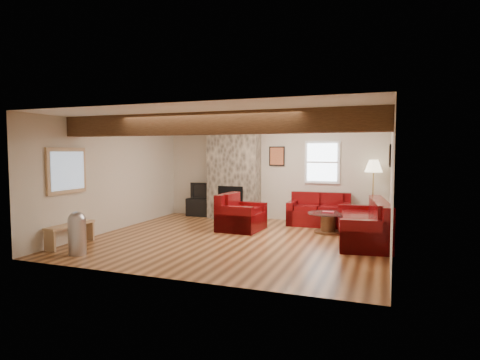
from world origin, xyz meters
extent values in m
plane|color=#552F16|center=(0.00, 0.00, 0.00)|extent=(8.00, 8.00, 0.00)
plane|color=white|center=(0.00, 0.00, 2.50)|extent=(8.00, 8.00, 0.00)
plane|color=beige|center=(0.00, 2.75, 1.25)|extent=(8.00, 0.00, 8.00)
plane|color=beige|center=(0.00, -2.75, 1.25)|extent=(8.00, 0.00, 8.00)
plane|color=beige|center=(-3.00, 0.00, 1.25)|extent=(0.00, 7.50, 7.50)
plane|color=beige|center=(3.00, 0.00, 1.25)|extent=(0.00, 7.50, 7.50)
cube|color=#331E0F|center=(0.00, -1.25, 2.31)|extent=(6.00, 0.36, 0.38)
cube|color=#3D362F|center=(-1.00, 2.50, 1.25)|extent=(1.40, 0.50, 2.50)
cube|color=black|center=(-1.00, 2.25, 0.45)|extent=(0.70, 0.06, 0.90)
cube|color=#3D362F|center=(-1.00, 2.20, 0.04)|extent=(1.00, 0.25, 0.08)
cylinder|color=#442716|center=(1.70, 1.37, 0.02)|extent=(0.61, 0.61, 0.04)
cylinder|color=#442716|center=(1.70, 1.37, 0.20)|extent=(0.33, 0.33, 0.41)
cylinder|color=silver|center=(1.70, 1.37, 0.44)|extent=(0.92, 0.92, 0.02)
cube|color=maroon|center=(1.70, 1.37, 0.47)|extent=(0.26, 0.18, 0.03)
cube|color=black|center=(-1.90, 2.53, 0.25)|extent=(1.00, 0.40, 0.50)
imported|color=black|center=(-1.90, 2.53, 0.72)|extent=(0.78, 0.10, 0.45)
cylinder|color=#A78D45|center=(2.62, 2.42, 0.02)|extent=(0.29, 0.29, 0.03)
cylinder|color=#A78D45|center=(2.62, 2.42, 0.73)|extent=(0.03, 0.03, 1.46)
cone|color=#FFEFC1|center=(2.62, 2.42, 1.48)|extent=(0.42, 0.42, 0.29)
camera|label=1|loc=(2.92, -7.67, 1.82)|focal=30.00mm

